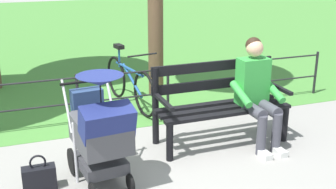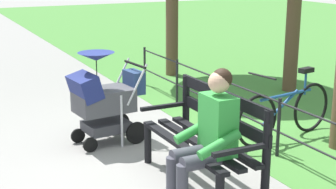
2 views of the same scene
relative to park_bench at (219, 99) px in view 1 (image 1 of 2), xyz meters
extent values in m
plane|color=gray|center=(0.89, 0.12, -0.53)|extent=(60.00, 60.00, 0.00)
cube|color=#478438|center=(0.89, -8.68, -0.52)|extent=(40.00, 16.00, 0.01)
cube|color=black|center=(0.00, -0.06, -0.08)|extent=(1.60, 0.11, 0.04)
cube|color=black|center=(0.00, 0.12, -0.08)|extent=(1.60, 0.11, 0.04)
cube|color=black|center=(0.00, 0.30, -0.08)|extent=(1.60, 0.11, 0.04)
cube|color=black|center=(0.00, -0.16, 0.14)|extent=(1.60, 0.05, 0.12)
cube|color=black|center=(0.00, -0.16, 0.37)|extent=(1.60, 0.05, 0.12)
cylinder|color=black|center=(-0.75, 0.31, -0.30)|extent=(0.08, 0.08, 0.45)
cylinder|color=black|center=(-0.75, -0.17, -0.05)|extent=(0.08, 0.08, 0.95)
cube|color=black|center=(-0.75, 0.11, 0.10)|extent=(0.05, 0.56, 0.04)
cylinder|color=black|center=(0.75, 0.32, -0.30)|extent=(0.08, 0.08, 0.45)
cylinder|color=black|center=(0.75, -0.16, -0.05)|extent=(0.08, 0.08, 0.95)
cube|color=black|center=(0.75, 0.12, 0.10)|extent=(0.05, 0.56, 0.04)
cylinder|color=#42424C|center=(-0.48, 0.33, -0.06)|extent=(0.14, 0.40, 0.14)
cylinder|color=#42424C|center=(-0.28, 0.34, -0.06)|extent=(0.14, 0.40, 0.14)
cylinder|color=#42424C|center=(-0.49, 0.53, -0.29)|extent=(0.11, 0.11, 0.47)
cylinder|color=#42424C|center=(-0.29, 0.54, -0.29)|extent=(0.11, 0.11, 0.47)
cube|color=silver|center=(-0.49, 0.61, -0.49)|extent=(0.10, 0.22, 0.07)
cube|color=silver|center=(-0.29, 0.62, -0.49)|extent=(0.10, 0.22, 0.07)
cube|color=green|center=(-0.38, 0.12, 0.22)|extent=(0.36, 0.22, 0.56)
cylinder|color=green|center=(-0.60, 0.23, 0.12)|extent=(0.09, 0.43, 0.23)
cylinder|color=green|center=(-0.16, 0.24, 0.12)|extent=(0.09, 0.43, 0.23)
sphere|color=tan|center=(-0.38, 0.12, 0.62)|extent=(0.20, 0.20, 0.20)
sphere|color=black|center=(-0.38, 0.09, 0.65)|extent=(0.19, 0.19, 0.19)
cylinder|color=black|center=(1.36, 0.20, -0.39)|extent=(0.06, 0.28, 0.28)
cylinder|color=black|center=(1.81, 0.25, -0.39)|extent=(0.06, 0.28, 0.28)
cylinder|color=black|center=(1.33, 0.81, -0.44)|extent=(0.05, 0.18, 0.18)
cube|color=#38383D|center=(1.55, 0.53, -0.31)|extent=(0.47, 0.56, 0.12)
cylinder|color=silver|center=(1.34, 0.40, -0.20)|extent=(0.03, 0.03, 0.65)
cylinder|color=silver|center=(1.79, 0.45, -0.20)|extent=(0.03, 0.03, 0.65)
cube|color=#47474C|center=(1.55, 0.55, 0.02)|extent=(0.53, 0.73, 0.28)
cube|color=navy|center=(1.53, 0.79, 0.22)|extent=(0.51, 0.35, 0.33)
cylinder|color=black|center=(1.60, 0.11, 0.42)|extent=(0.52, 0.09, 0.03)
cylinder|color=silver|center=(1.36, 0.18, 0.22)|extent=(0.06, 0.30, 0.49)
cylinder|color=silver|center=(1.82, 0.23, 0.22)|extent=(0.06, 0.30, 0.49)
cone|color=navy|center=(1.54, 0.63, 0.57)|extent=(0.48, 0.48, 0.10)
cylinder|color=black|center=(1.54, 0.63, 0.39)|extent=(0.01, 0.01, 0.30)
cube|color=navy|center=(1.60, 0.13, 0.20)|extent=(0.34, 0.19, 0.28)
cube|color=black|center=(2.16, 0.46, -0.41)|extent=(0.32, 0.14, 0.24)
torus|color=black|center=(2.16, 0.46, -0.24)|extent=(0.16, 0.02, 0.16)
cylinder|color=black|center=(-2.30, -1.10, -0.18)|extent=(0.04, 0.04, 0.70)
cylinder|color=black|center=(-1.02, -1.10, -0.18)|extent=(0.04, 0.04, 0.70)
cylinder|color=black|center=(0.25, -1.10, -0.18)|extent=(0.04, 0.04, 0.70)
cylinder|color=black|center=(1.53, -1.10, -0.18)|extent=(0.04, 0.04, 0.70)
cylinder|color=black|center=(0.89, -1.10, 0.12)|extent=(6.38, 0.02, 0.02)
cylinder|color=black|center=(0.89, -1.10, -0.23)|extent=(6.38, 0.02, 0.02)
torus|color=black|center=(0.61, -1.06, -0.20)|extent=(0.15, 0.66, 0.66)
torus|color=black|center=(0.78, -2.04, -0.20)|extent=(0.15, 0.66, 0.66)
cylinder|color=#1E4C8C|center=(0.70, -1.55, 0.05)|extent=(0.19, 0.89, 0.04)
cylinder|color=#1E4C8C|center=(0.68, -1.45, -0.10)|extent=(0.15, 0.62, 0.38)
cylinder|color=#1E4C8C|center=(0.76, -1.89, 0.15)|extent=(0.03, 0.03, 0.30)
cube|color=black|center=(0.76, -1.89, 0.32)|extent=(0.13, 0.21, 0.06)
cylinder|color=black|center=(0.62, -1.10, 0.35)|extent=(0.44, 0.10, 0.02)
camera|label=1|loc=(2.24, 4.36, 1.70)|focal=45.76mm
camera|label=2|loc=(-4.16, 2.48, 1.69)|focal=54.54mm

